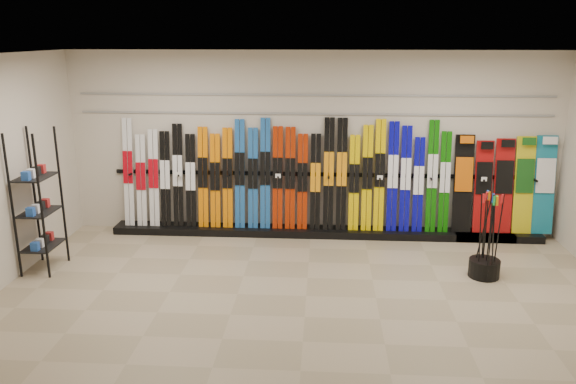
{
  "coord_description": "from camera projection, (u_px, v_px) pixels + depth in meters",
  "views": [
    {
      "loc": [
        0.19,
        -6.56,
        3.22
      ],
      "look_at": [
        -0.3,
        1.0,
        1.1
      ],
      "focal_mm": 35.0,
      "sensor_mm": 36.0,
      "label": 1
    }
  ],
  "objects": [
    {
      "name": "slatwall_rail_1",
      "position": [
        313.0,
        95.0,
        8.94
      ],
      "size": [
        7.6,
        0.02,
        0.03
      ],
      "primitive_type": "cube",
      "color": "gray",
      "rests_on": "back_wall"
    },
    {
      "name": "snowboards",
      "position": [
        505.0,
        185.0,
        9.01
      ],
      "size": [
        1.6,
        0.24,
        1.58
      ],
      "color": "black",
      "rests_on": "ski_rack_base"
    },
    {
      "name": "ski_poles",
      "position": [
        488.0,
        236.0,
        7.57
      ],
      "size": [
        0.3,
        0.42,
        1.18
      ],
      "color": "black",
      "rests_on": "pole_bin"
    },
    {
      "name": "floor",
      "position": [
        306.0,
        296.0,
        7.18
      ],
      "size": [
        8.0,
        8.0,
        0.0
      ],
      "primitive_type": "plane",
      "color": "gray",
      "rests_on": "ground"
    },
    {
      "name": "accessory_rack",
      "position": [
        38.0,
        201.0,
        7.76
      ],
      "size": [
        0.4,
        0.6,
        2.0
      ],
      "primitive_type": "cube",
      "color": "black",
      "rests_on": "floor"
    },
    {
      "name": "slatwall_rail_0",
      "position": [
        312.0,
        114.0,
        9.02
      ],
      "size": [
        7.6,
        0.02,
        0.03
      ],
      "primitive_type": "cube",
      "color": "gray",
      "rests_on": "back_wall"
    },
    {
      "name": "ceiling",
      "position": [
        308.0,
        55.0,
        6.37
      ],
      "size": [
        8.0,
        8.0,
        0.0
      ],
      "primitive_type": "plane",
      "rotation": [
        3.14,
        0.0,
        0.0
      ],
      "color": "silver",
      "rests_on": "back_wall"
    },
    {
      "name": "pole_bin",
      "position": [
        484.0,
        268.0,
        7.73
      ],
      "size": [
        0.42,
        0.42,
        0.25
      ],
      "primitive_type": "cylinder",
      "color": "black",
      "rests_on": "floor"
    },
    {
      "name": "skis",
      "position": [
        286.0,
        178.0,
        9.19
      ],
      "size": [
        5.38,
        0.25,
        1.83
      ],
      "color": "silver",
      "rests_on": "ski_rack_base"
    },
    {
      "name": "ski_rack_base",
      "position": [
        324.0,
        232.0,
        9.34
      ],
      "size": [
        8.0,
        0.4,
        0.12
      ],
      "primitive_type": "cube",
      "color": "black",
      "rests_on": "floor"
    },
    {
      "name": "back_wall",
      "position": [
        312.0,
        144.0,
        9.18
      ],
      "size": [
        8.0,
        0.0,
        8.0
      ],
      "primitive_type": "plane",
      "rotation": [
        1.57,
        0.0,
        0.0
      ],
      "color": "beige",
      "rests_on": "floor"
    }
  ]
}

